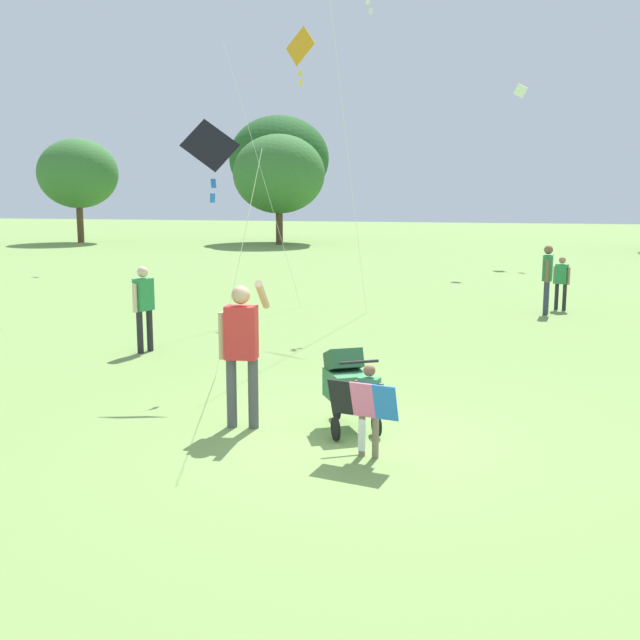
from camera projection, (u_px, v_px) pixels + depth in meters
The scene contains 10 objects.
ground_plane at pixel (353, 442), 9.19m from camera, with size 120.00×120.00×0.00m, color #75994C.
treeline_distant at pixel (353, 170), 40.09m from camera, with size 36.75×7.13×6.89m.
child_with_butterfly_kite at pixel (368, 403), 8.54m from camera, with size 0.80×0.44×1.06m.
person_adult_flyer at pixel (242, 343), 9.57m from camera, with size 0.59×0.58×1.88m.
stroller at pixel (346, 381), 9.60m from camera, with size 0.84×1.09×1.03m.
kite_adult_black at pixel (211, 154), 11.65m from camera, with size 1.94×2.41×4.03m.
kite_blue_high at pixel (298, 54), 18.44m from camera, with size 1.62×2.54×6.83m.
person_red_shirt at pixel (547, 274), 18.29m from camera, with size 0.26×0.53×1.65m.
person_sitting_far at pixel (144, 302), 14.06m from camera, with size 0.32×0.48×1.58m.
person_couple_left at pixel (561, 279), 19.01m from camera, with size 0.39×0.28×1.32m.
Camera 1 is at (1.50, -8.69, 2.98)m, focal length 43.40 mm.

